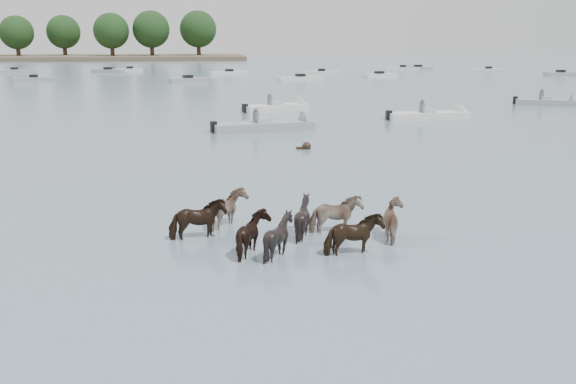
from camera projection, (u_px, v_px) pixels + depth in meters
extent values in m
plane|color=slate|center=(240.00, 249.00, 16.12)|extent=(400.00, 400.00, 0.00)
imported|color=black|center=(197.00, 222.00, 16.80)|extent=(1.61, 1.01, 1.26)
imported|color=gray|center=(229.00, 212.00, 17.88)|extent=(1.21, 1.36, 1.22)
imported|color=black|center=(303.00, 220.00, 17.02)|extent=(1.49, 1.44, 1.25)
imported|color=#816C58|center=(335.00, 217.00, 17.36)|extent=(1.53, 0.87, 1.22)
imported|color=black|center=(254.00, 237.00, 15.62)|extent=(1.08, 1.24, 1.21)
imported|color=black|center=(279.00, 238.00, 15.48)|extent=(1.31, 1.22, 1.23)
imported|color=black|center=(353.00, 238.00, 15.55)|extent=(1.55, 0.93, 1.22)
imported|color=tan|center=(397.00, 222.00, 16.89)|extent=(1.28, 1.40, 1.19)
sphere|color=black|center=(307.00, 146.00, 30.55)|extent=(0.44, 0.44, 0.44)
cube|color=black|center=(301.00, 149.00, 30.54)|extent=(0.50, 0.22, 0.18)
cube|color=gray|center=(263.00, 127.00, 36.65)|extent=(6.00, 2.70, 0.55)
cone|color=gray|center=(310.00, 125.00, 37.57)|extent=(1.19, 1.74, 1.60)
cube|color=#99ADB7|center=(263.00, 121.00, 36.57)|extent=(1.00, 1.25, 0.35)
cube|color=black|center=(214.00, 127.00, 35.70)|extent=(0.41, 0.41, 0.60)
cylinder|color=#595966|center=(256.00, 118.00, 36.47)|extent=(0.36, 0.36, 0.70)
sphere|color=#595966|center=(256.00, 110.00, 36.36)|extent=(0.24, 0.24, 0.24)
cube|color=silver|center=(275.00, 108.00, 46.35)|extent=(5.15, 3.31, 0.55)
cone|color=silver|center=(304.00, 107.00, 47.52)|extent=(1.43, 1.82, 1.60)
cube|color=#99ADB7|center=(275.00, 104.00, 46.26)|extent=(1.16, 1.34, 0.35)
cube|color=black|center=(245.00, 108.00, 45.13)|extent=(0.46, 0.46, 0.60)
cylinder|color=#595966|center=(270.00, 101.00, 46.16)|extent=(0.36, 0.36, 0.70)
sphere|color=#595966|center=(270.00, 95.00, 46.06)|extent=(0.24, 0.24, 0.24)
cube|color=silver|center=(427.00, 116.00, 41.60)|extent=(5.44, 1.92, 0.55)
cone|color=silver|center=(465.00, 115.00, 42.11)|extent=(0.99, 1.65, 1.60)
cube|color=#99ADB7|center=(428.00, 111.00, 41.52)|extent=(0.87, 1.17, 0.35)
cube|color=black|center=(389.00, 115.00, 41.06)|extent=(0.37, 0.37, 0.60)
cylinder|color=#595966|center=(422.00, 108.00, 41.42)|extent=(0.36, 0.36, 0.70)
sphere|color=#595966|center=(422.00, 101.00, 41.31)|extent=(0.24, 0.24, 0.24)
cube|color=gray|center=(546.00, 103.00, 50.44)|extent=(4.90, 3.16, 0.55)
cube|color=#99ADB7|center=(546.00, 98.00, 50.36)|extent=(1.15, 1.33, 0.35)
cube|color=black|center=(515.00, 100.00, 50.92)|extent=(0.45, 0.45, 0.60)
cylinder|color=#595966|center=(542.00, 96.00, 50.26)|extent=(0.36, 0.36, 0.70)
sphere|color=#595966|center=(542.00, 90.00, 50.15)|extent=(0.24, 0.24, 0.24)
cube|color=gray|center=(14.00, 71.00, 97.03)|extent=(4.76, 3.26, 0.60)
cube|color=black|center=(14.00, 69.00, 96.94)|extent=(1.33, 1.33, 0.50)
cube|color=gray|center=(34.00, 80.00, 77.81)|extent=(4.91, 2.57, 0.60)
cube|color=black|center=(34.00, 77.00, 77.72)|extent=(1.21, 1.21, 0.50)
cube|color=gray|center=(108.00, 71.00, 97.24)|extent=(5.25, 3.27, 0.60)
cube|color=black|center=(108.00, 69.00, 97.15)|extent=(1.30, 1.30, 0.50)
cube|color=silver|center=(130.00, 70.00, 100.24)|extent=(4.09, 1.71, 0.60)
cube|color=black|center=(130.00, 68.00, 100.15)|extent=(1.05, 1.05, 0.50)
cube|color=gray|center=(188.00, 80.00, 76.72)|extent=(4.95, 3.31, 0.60)
cube|color=black|center=(188.00, 77.00, 76.63)|extent=(1.32, 1.32, 0.50)
cube|color=silver|center=(229.00, 73.00, 91.69)|extent=(5.79, 3.02, 0.60)
cube|color=black|center=(229.00, 71.00, 91.60)|extent=(1.24, 1.24, 0.50)
cube|color=silver|center=(300.00, 79.00, 79.37)|extent=(6.14, 3.14, 0.60)
cube|color=black|center=(300.00, 76.00, 79.28)|extent=(1.24, 1.24, 0.50)
cube|color=silver|center=(322.00, 73.00, 92.60)|extent=(5.52, 2.06, 0.60)
cube|color=black|center=(322.00, 70.00, 92.51)|extent=(1.10, 1.10, 0.50)
cube|color=silver|center=(379.00, 76.00, 85.77)|extent=(4.84, 2.86, 0.60)
cube|color=black|center=(379.00, 73.00, 85.68)|extent=(1.26, 1.26, 0.50)
cube|color=silver|center=(403.00, 69.00, 105.12)|extent=(5.52, 2.82, 0.60)
cube|color=black|center=(403.00, 67.00, 105.03)|extent=(1.22, 1.22, 0.50)
cube|color=gray|center=(418.00, 69.00, 106.11)|extent=(5.25, 3.03, 0.60)
cube|color=black|center=(418.00, 66.00, 106.02)|extent=(1.27, 1.27, 0.50)
cube|color=silver|center=(488.00, 70.00, 99.82)|extent=(4.90, 3.13, 0.60)
cube|color=black|center=(489.00, 68.00, 99.73)|extent=(1.30, 1.30, 0.50)
cube|color=gray|center=(560.00, 74.00, 89.31)|extent=(4.46, 1.91, 0.60)
cube|color=black|center=(561.00, 72.00, 89.22)|extent=(1.09, 1.09, 0.50)
cylinder|color=#382619|center=(18.00, 52.00, 153.55)|extent=(1.00, 1.00, 3.60)
sphere|color=black|center=(16.00, 32.00, 152.44)|extent=(8.00, 8.00, 8.00)
cylinder|color=#382619|center=(65.00, 52.00, 159.49)|extent=(1.00, 1.00, 3.70)
sphere|color=black|center=(63.00, 32.00, 158.35)|extent=(8.23, 8.23, 8.23)
cylinder|color=#382619|center=(113.00, 52.00, 153.57)|extent=(1.00, 1.00, 3.81)
sphere|color=black|center=(111.00, 31.00, 152.40)|extent=(8.47, 8.47, 8.47)
cylinder|color=#382619|center=(152.00, 51.00, 156.26)|extent=(1.00, 1.00, 4.03)
sphere|color=black|center=(151.00, 29.00, 155.01)|extent=(8.96, 8.96, 8.96)
cylinder|color=#382619|center=(199.00, 51.00, 159.83)|extent=(1.00, 1.00, 4.09)
sphere|color=black|center=(198.00, 29.00, 158.57)|extent=(9.09, 9.09, 9.09)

